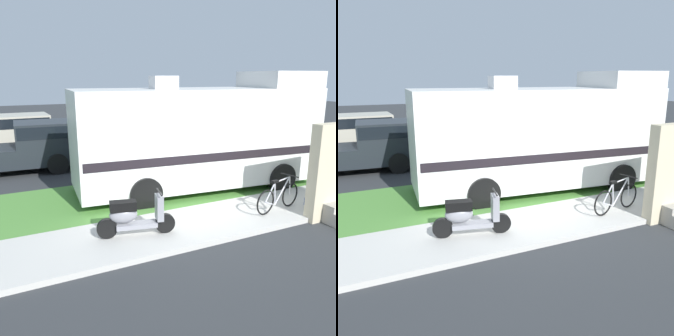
{
  "view_description": "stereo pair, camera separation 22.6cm",
  "coord_description": "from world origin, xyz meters",
  "views": [
    {
      "loc": [
        -3.94,
        -7.92,
        3.47
      ],
      "look_at": [
        0.12,
        0.3,
        1.1
      ],
      "focal_mm": 38.03,
      "sensor_mm": 36.0,
      "label": 1
    },
    {
      "loc": [
        -3.74,
        -8.02,
        3.47
      ],
      "look_at": [
        0.12,
        0.3,
        1.1
      ],
      "focal_mm": 38.03,
      "sensor_mm": 36.0,
      "label": 2
    }
  ],
  "objects": [
    {
      "name": "scooter",
      "position": [
        -1.46,
        -1.22,
        0.58
      ],
      "size": [
        1.68,
        0.64,
        0.97
      ],
      "color": "black",
      "rests_on": "ground"
    },
    {
      "name": "motorhome_rv",
      "position": [
        1.75,
        1.29,
        1.73
      ],
      "size": [
        7.65,
        3.04,
        3.62
      ],
      "color": "silver",
      "rests_on": "ground"
    },
    {
      "name": "bicycle",
      "position": [
        2.4,
        -1.46,
        0.49
      ],
      "size": [
        1.64,
        0.52,
        0.88
      ],
      "color": "black",
      "rests_on": "ground"
    },
    {
      "name": "sidewalk",
      "position": [
        0.0,
        -1.2,
        0.06
      ],
      "size": [
        24.0,
        2.0,
        0.12
      ],
      "color": "beige",
      "rests_on": "ground"
    },
    {
      "name": "ground_plane",
      "position": [
        0.0,
        0.0,
        0.0
      ],
      "size": [
        80.0,
        80.0,
        0.0
      ],
      "primitive_type": "plane",
      "color": "#2D3033"
    },
    {
      "name": "bottle_green",
      "position": [
        3.36,
        -1.48,
        0.22
      ],
      "size": [
        0.07,
        0.07,
        0.25
      ],
      "color": "navy",
      "rests_on": "ground"
    },
    {
      "name": "grass_strip",
      "position": [
        0.0,
        1.5,
        0.04
      ],
      "size": [
        24.0,
        3.4,
        0.08
      ],
      "color": "#4C8438",
      "rests_on": "ground"
    },
    {
      "name": "pickup_truck_near",
      "position": [
        -2.9,
        6.09,
        0.97
      ],
      "size": [
        5.29,
        2.27,
        1.83
      ],
      "color": "#1E2328",
      "rests_on": "ground"
    },
    {
      "name": "pickup_truck_far",
      "position": [
        -3.65,
        9.79,
        0.95
      ],
      "size": [
        5.47,
        2.2,
        1.77
      ],
      "color": "#B7B29E",
      "rests_on": "ground"
    },
    {
      "name": "bottle_spare",
      "position": [
        4.42,
        -0.9,
        0.22
      ],
      "size": [
        0.08,
        0.08,
        0.25
      ],
      "color": "#19722D",
      "rests_on": "ground"
    }
  ]
}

